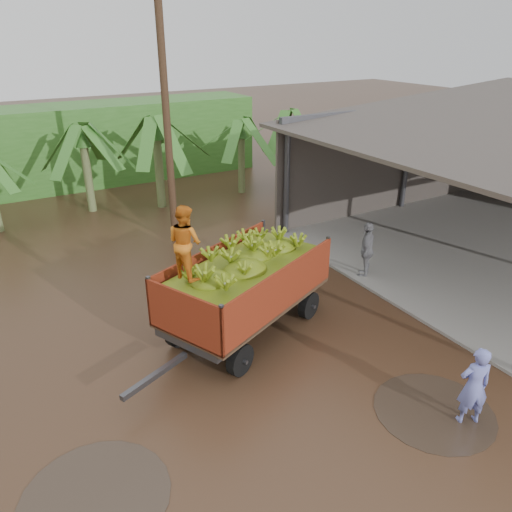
{
  "coord_description": "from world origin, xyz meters",
  "views": [
    {
      "loc": [
        -3.99,
        -8.11,
        6.72
      ],
      "look_at": [
        1.58,
        1.43,
        1.67
      ],
      "focal_mm": 35.0,
      "sensor_mm": 36.0,
      "label": 1
    }
  ],
  "objects_px": {
    "banana_trailer": "(245,284)",
    "utility_pole": "(166,117)",
    "man_blue": "(474,386)",
    "man_grey": "(367,250)"
  },
  "relations": [
    {
      "from": "man_grey",
      "to": "utility_pole",
      "type": "relative_size",
      "value": 0.21
    },
    {
      "from": "man_blue",
      "to": "utility_pole",
      "type": "height_order",
      "value": "utility_pole"
    },
    {
      "from": "banana_trailer",
      "to": "utility_pole",
      "type": "xyz_separation_m",
      "value": [
        0.71,
        6.3,
        2.88
      ]
    },
    {
      "from": "man_grey",
      "to": "utility_pole",
      "type": "distance_m",
      "value": 7.46
    },
    {
      "from": "banana_trailer",
      "to": "man_grey",
      "type": "bearing_deg",
      "value": -13.58
    },
    {
      "from": "man_blue",
      "to": "man_grey",
      "type": "height_order",
      "value": "man_grey"
    },
    {
      "from": "man_blue",
      "to": "man_grey",
      "type": "xyz_separation_m",
      "value": [
        2.4,
        5.56,
        0.04
      ]
    },
    {
      "from": "banana_trailer",
      "to": "utility_pole",
      "type": "height_order",
      "value": "utility_pole"
    },
    {
      "from": "man_blue",
      "to": "man_grey",
      "type": "distance_m",
      "value": 6.06
    },
    {
      "from": "banana_trailer",
      "to": "utility_pole",
      "type": "bearing_deg",
      "value": 59.97
    }
  ]
}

